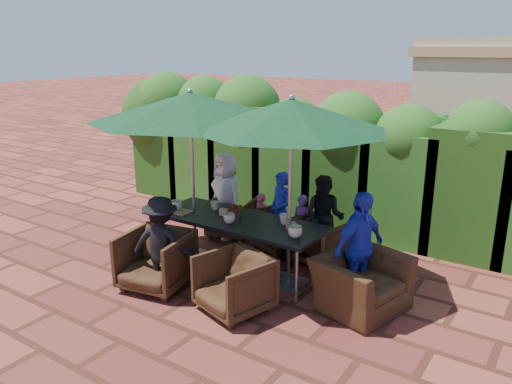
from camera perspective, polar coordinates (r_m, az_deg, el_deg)
The scene contains 29 objects.
ground at distance 7.12m, azimuth -1.61°, elevation -8.60°, with size 80.00×80.00×0.00m, color brown.
dining_table at distance 6.79m, azimuth -1.99°, elevation -3.71°, with size 2.41×0.90×0.75m.
umbrella_left at distance 6.91m, azimuth -7.51°, elevation 9.64°, with size 2.77×2.77×2.46m.
umbrella_right at distance 6.00m, azimuth 4.06°, elevation 8.73°, with size 2.39×2.39×2.46m.
chair_far_left at distance 8.15m, azimuth -2.83°, elevation -2.71°, with size 0.67×0.63×0.69m, color black.
chair_far_mid at distance 7.61m, azimuth 2.73°, elevation -4.11°, with size 0.67×0.63×0.69m, color black.
chair_far_right at distance 7.22m, azimuth 7.42°, elevation -5.26°, with size 0.71×0.66×0.73m, color black.
chair_near_left at distance 6.54m, azimuth -11.38°, elevation -7.36°, with size 0.80×0.75×0.82m, color black.
chair_near_right at distance 5.88m, azimuth -2.51°, elevation -10.13°, with size 0.74×0.69×0.76m, color black.
chair_end_right at distance 6.04m, azimuth 11.95°, elevation -9.19°, with size 1.00×0.65×0.87m, color black.
adult_far_left at distance 8.03m, azimuth -3.41°, elevation -0.38°, with size 0.69×0.41×1.40m, color white.
adult_far_mid at distance 7.53m, azimuth 2.84°, elevation -2.22°, with size 0.44×0.36×1.22m, color #222FB8.
adult_far_right at distance 7.28m, azimuth 7.80°, elevation -2.93°, with size 0.60×0.36×1.24m, color black.
adult_near_left at distance 6.41m, azimuth -10.74°, elevation -5.83°, with size 0.79×0.36×1.23m, color black.
adult_end_right at distance 6.09m, azimuth 11.71°, elevation -6.28°, with size 0.82×0.41×1.39m, color #222FB8.
child_left at distance 7.85m, azimuth 0.50°, elevation -3.02°, with size 0.29×0.24×0.80m, color #D44B7A.
child_right at distance 7.47m, azimuth 5.22°, elevation -3.71°, with size 0.32×0.26×0.90m, color #8C489D.
pedestrian_a at distance 9.88m, azimuth 19.83°, elevation 3.19°, with size 1.72×0.62×1.85m, color green.
cup_a at distance 7.21m, azimuth -9.12°, elevation -1.51°, with size 0.17×0.17×0.14m, color beige.
cup_b at distance 7.17m, azimuth -4.71°, elevation -1.55°, with size 0.12×0.12×0.12m, color beige.
cup_c at distance 6.61m, azimuth -3.07°, elevation -3.02°, with size 0.16×0.16×0.13m, color beige.
cup_d at distance 6.58m, azimuth 3.28°, elevation -3.11°, with size 0.14×0.14×0.13m, color beige.
cup_e at distance 6.13m, azimuth 4.50°, elevation -4.54°, with size 0.18×0.18×0.14m, color beige.
ketchup_bottle at distance 6.85m, azimuth -2.56°, elevation -2.13°, with size 0.04×0.04×0.17m, color #B20C0A.
sauce_bottle at distance 6.83m, azimuth -1.80°, elevation -2.18°, with size 0.04×0.04×0.17m, color #4C230C.
serving_tray at distance 7.13m, azimuth -8.76°, elevation -2.22°, with size 0.35×0.25×0.02m, color #916646.
number_block_left at distance 6.89m, azimuth -3.70°, elevation -2.33°, with size 0.12×0.06×0.10m, color tan.
number_block_right at distance 6.39m, azimuth 4.03°, elevation -3.85°, with size 0.12×0.06×0.10m, color tan.
hedge_wall at distance 8.73m, azimuth 5.89°, elevation 5.29°, with size 9.10×1.60×2.52m.
Camera 1 is at (3.76, -5.26, 2.99)m, focal length 35.00 mm.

